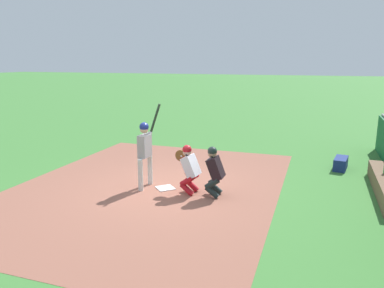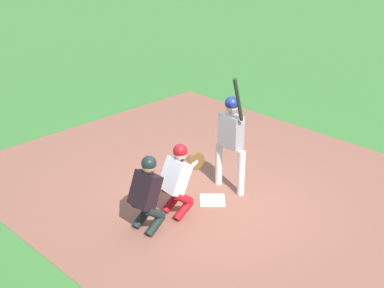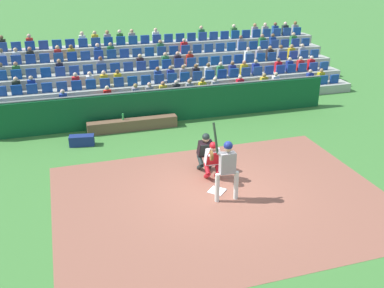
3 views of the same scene
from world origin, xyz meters
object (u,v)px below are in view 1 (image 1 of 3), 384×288
Objects in this scene: home_plate_umpire at (214,169)px; home_plate_marker at (165,188)px; catcher_crouching at (189,166)px; equipment_duffel_bag at (341,163)px; dugout_bench at (383,185)px; batter_at_plate at (145,147)px.

home_plate_marker is at bearing 86.24° from home_plate_umpire.
catcher_crouching is 5.27m from equipment_duffel_bag.
catcher_crouching reaches higher than equipment_duffel_bag.
equipment_duffel_bag is at bearing 25.49° from dugout_bench.
dugout_bench reaches higher than home_plate_marker.
home_plate_marker is 0.51× the size of equipment_duffel_bag.
dugout_bench is 4.01× the size of equipment_duffel_bag.
home_plate_umpire is at bearing -89.47° from catcher_crouching.
batter_at_plate is at bearing 97.70° from home_plate_marker.
dugout_bench is at bearing -68.59° from home_plate_umpire.
home_plate_marker is 0.13× the size of dugout_bench.
home_plate_umpire is at bearing 147.37° from equipment_duffel_bag.
batter_at_plate reaches higher than equipment_duffel_bag.
catcher_crouching is 0.37× the size of dugout_bench.
equipment_duffel_bag is (3.60, -3.13, -0.52)m from home_plate_umpire.
dugout_bench is at bearing -71.33° from catcher_crouching.
catcher_crouching is at bearing -91.16° from batter_at_plate.
catcher_crouching is 1.49× the size of equipment_duffel_bag.
home_plate_umpire reaches higher than equipment_duffel_bag.
batter_at_plate is 2.60× the size of equipment_duffel_bag.
catcher_crouching is (-0.10, -0.71, 0.70)m from home_plate_marker.
dugout_bench is (1.61, -4.76, -0.50)m from catcher_crouching.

